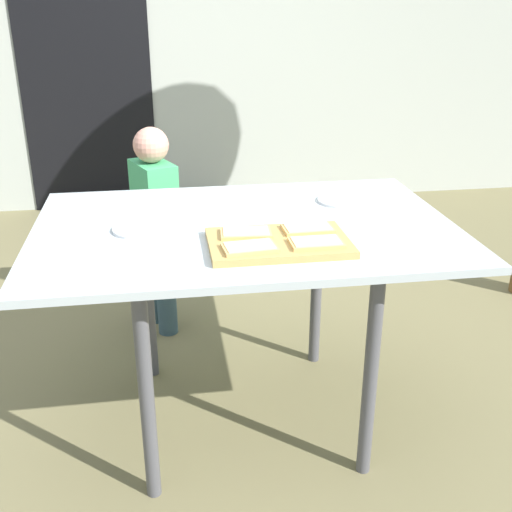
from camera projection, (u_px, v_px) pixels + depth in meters
ground_plane at (246, 416)px, 2.35m from camera, size 16.00×16.00×0.00m
house_wall_back at (190, 25)px, 4.38m from camera, size 8.00×0.20×2.56m
house_door at (85, 70)px, 4.28m from camera, size 0.90×0.02×2.00m
dining_table at (245, 246)px, 2.08m from camera, size 1.38×0.92×0.77m
cutting_board at (279, 243)px, 1.87m from camera, size 0.42×0.27×0.02m
pizza_slice_near_right at (316, 243)px, 1.82m from camera, size 0.16×0.09×0.01m
pizza_slice_far_right at (308, 228)px, 1.93m from camera, size 0.16×0.10×0.01m
pizza_slice_near_left at (250, 247)px, 1.79m from camera, size 0.16×0.11×0.01m
pizza_slice_far_left at (246, 233)px, 1.89m from camera, size 0.16×0.11×0.01m
plate_white_right at (343, 200)px, 2.28m from camera, size 0.19×0.19×0.01m
plate_white_left at (142, 228)px, 2.00m from camera, size 0.19×0.19×0.01m
child_left at (156, 221)px, 2.78m from camera, size 0.22×0.27×0.96m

